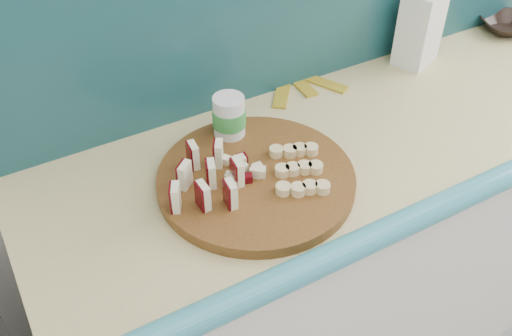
{
  "coord_description": "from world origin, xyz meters",
  "views": [
    {
      "loc": [
        -0.94,
        0.63,
        1.79
      ],
      "look_at": [
        -0.46,
        1.46,
        0.96
      ],
      "focal_mm": 40.0,
      "sensor_mm": 36.0,
      "label": 1
    }
  ],
  "objects": [
    {
      "name": "canister",
      "position": [
        -0.44,
        1.63,
        0.98
      ],
      "size": [
        0.08,
        0.08,
        0.13
      ],
      "rotation": [
        0.0,
        0.0,
        -0.2
      ],
      "color": "silver",
      "rests_on": "kitchen_counter"
    },
    {
      "name": "banana_slices",
      "position": [
        -0.37,
        1.42,
        0.95
      ],
      "size": [
        0.16,
        0.19,
        0.02
      ],
      "color": "#DFC588",
      "rests_on": "cutting_board"
    },
    {
      "name": "flour_bag",
      "position": [
        0.22,
        1.71,
        1.02
      ],
      "size": [
        0.15,
        0.13,
        0.22
      ],
      "primitive_type": "cube",
      "rotation": [
        0.0,
        0.0,
        0.38
      ],
      "color": "white",
      "rests_on": "kitchen_counter"
    },
    {
      "name": "cutting_board",
      "position": [
        -0.46,
        1.46,
        0.92
      ],
      "size": [
        0.6,
        0.6,
        0.03
      ],
      "primitive_type": "cylinder",
      "rotation": [
        0.0,
        0.0,
        -0.42
      ],
      "color": "#4F2B10",
      "rests_on": "kitchen_counter"
    },
    {
      "name": "kitchen_counter",
      "position": [
        0.1,
        1.5,
        0.46
      ],
      "size": [
        2.2,
        0.63,
        0.91
      ],
      "color": "white",
      "rests_on": "ground"
    },
    {
      "name": "brown_bowl",
      "position": [
        0.62,
        1.71,
        0.93
      ],
      "size": [
        0.22,
        0.22,
        0.04
      ],
      "primitive_type": "imported",
      "rotation": [
        0.0,
        0.0,
        -0.35
      ],
      "color": "black",
      "rests_on": "kitchen_counter"
    },
    {
      "name": "banana_peel",
      "position": [
        -0.15,
        1.76,
        0.91
      ],
      "size": [
        0.24,
        0.2,
        0.01
      ],
      "rotation": [
        0.0,
        0.0,
        -0.24
      ],
      "color": "yellow",
      "rests_on": "kitchen_counter"
    },
    {
      "name": "apple_wedges",
      "position": [
        -0.58,
        1.48,
        0.97
      ],
      "size": [
        0.18,
        0.2,
        0.06
      ],
      "color": "#EFE6BF",
      "rests_on": "cutting_board"
    },
    {
      "name": "apple_chunks",
      "position": [
        -0.49,
        1.48,
        0.95
      ],
      "size": [
        0.08,
        0.07,
        0.02
      ],
      "color": "beige",
      "rests_on": "cutting_board"
    }
  ]
}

